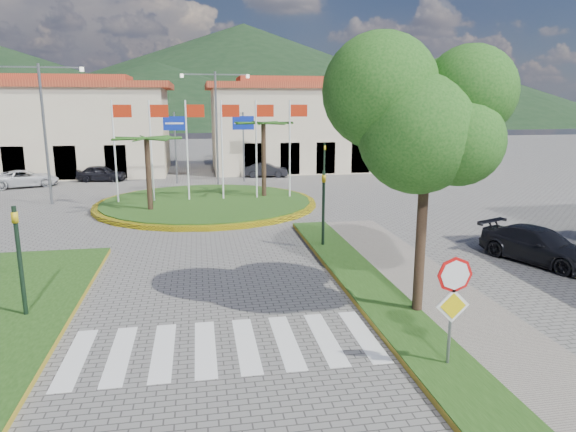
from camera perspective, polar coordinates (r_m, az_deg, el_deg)
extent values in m
cube|color=gray|center=(12.95, 21.74, -14.89)|extent=(4.00, 28.00, 0.15)
cube|color=#1D4012|center=(12.39, 16.82, -15.72)|extent=(1.60, 28.00, 0.18)
cube|color=silver|center=(13.05, -7.37, -14.17)|extent=(8.00, 3.00, 0.01)
cylinder|color=yellow|center=(30.22, -9.02, 1.38)|extent=(12.70, 12.70, 0.24)
cylinder|color=#1D4012|center=(30.21, -9.02, 1.44)|extent=(12.00, 12.00, 0.30)
cylinder|color=black|center=(28.05, -15.22, 4.20)|extent=(0.28, 0.28, 4.05)
cylinder|color=black|center=(31.11, -2.71, 5.98)|extent=(0.28, 0.28, 4.68)
cylinder|color=silver|center=(30.65, -18.67, 6.49)|extent=(0.10, 0.10, 6.00)
cube|color=#AF210B|center=(30.44, -17.94, 11.03)|extent=(1.00, 0.03, 0.70)
cylinder|color=silver|center=(30.41, -14.92, 6.68)|extent=(0.10, 0.10, 6.00)
cube|color=#AF210B|center=(30.24, -14.12, 11.25)|extent=(1.00, 0.03, 0.70)
cylinder|color=silver|center=(30.31, -11.13, 6.84)|extent=(0.10, 0.10, 6.00)
cube|color=#AF210B|center=(30.17, -10.26, 11.42)|extent=(1.00, 0.03, 0.70)
cylinder|color=silver|center=(30.34, -7.32, 6.98)|extent=(0.10, 0.10, 6.00)
cube|color=#AF210B|center=(30.24, -6.39, 11.54)|extent=(1.00, 0.03, 0.70)
cylinder|color=silver|center=(30.49, -3.54, 7.08)|extent=(0.10, 0.10, 6.00)
cube|color=#AF210B|center=(30.43, -2.55, 11.61)|extent=(1.00, 0.03, 0.70)
cylinder|color=silver|center=(30.78, 0.19, 7.16)|extent=(0.10, 0.10, 6.00)
cube|color=#AF210B|center=(30.76, 1.22, 11.63)|extent=(1.00, 0.03, 0.70)
cylinder|color=slate|center=(11.94, 17.61, -10.72)|extent=(0.07, 0.07, 2.50)
cylinder|color=red|center=(11.55, 18.05, -6.23)|extent=(0.80, 0.03, 0.80)
cube|color=yellow|center=(11.78, 17.85, -9.48)|extent=(0.78, 0.03, 0.78)
cylinder|color=black|center=(14.44, 14.54, -2.52)|extent=(0.28, 0.28, 4.40)
ellipsoid|color=#164713|center=(13.99, 15.21, 9.44)|extent=(3.60, 3.60, 3.20)
cylinder|color=black|center=(15.55, -27.60, -4.80)|extent=(0.12, 0.12, 3.20)
imported|color=gold|center=(15.30, -27.97, -1.22)|extent=(0.15, 0.18, 0.90)
cylinder|color=black|center=(20.71, 3.95, 0.62)|extent=(0.12, 0.12, 3.20)
imported|color=gold|center=(20.53, 3.99, 3.35)|extent=(0.15, 0.18, 0.90)
cylinder|color=black|center=(34.96, 4.04, 5.45)|extent=(0.12, 0.12, 3.20)
imported|color=gold|center=(34.85, 4.06, 7.08)|extent=(0.18, 0.15, 0.90)
cylinder|color=slate|center=(38.84, -12.39, 7.37)|extent=(0.12, 0.12, 5.20)
cube|color=#0E249D|center=(38.67, -12.52, 10.02)|extent=(1.60, 0.05, 1.00)
cylinder|color=slate|center=(38.95, -4.96, 7.63)|extent=(0.12, 0.12, 5.20)
cube|color=#0E249D|center=(38.79, -5.00, 10.27)|extent=(1.60, 0.05, 1.00)
cylinder|color=slate|center=(37.74, -7.93, 9.53)|extent=(0.16, 0.16, 8.00)
cube|color=slate|center=(37.72, -10.00, 15.24)|extent=(2.40, 0.08, 0.08)
cube|color=slate|center=(37.81, -6.22, 15.35)|extent=(2.40, 0.08, 0.08)
cylinder|color=slate|center=(32.87, -25.38, 8.06)|extent=(0.16, 0.16, 8.00)
cube|color=slate|center=(33.21, -28.06, 14.43)|extent=(2.40, 0.08, 0.08)
cube|color=slate|center=(32.58, -23.91, 14.87)|extent=(2.40, 0.08, 0.08)
cube|color=beige|center=(47.71, -26.81, 8.31)|extent=(22.00, 9.00, 7.00)
cube|color=maroon|center=(47.67, -27.26, 12.80)|extent=(23.32, 9.54, 0.50)
cube|color=maroon|center=(47.69, -27.32, 13.40)|extent=(16.50, 4.95, 0.60)
cube|color=beige|center=(46.90, 2.91, 9.56)|extent=(18.00, 9.00, 7.00)
cube|color=maroon|center=(46.86, 2.96, 14.15)|extent=(19.08, 9.54, 0.50)
cube|color=maroon|center=(46.88, 2.96, 14.76)|extent=(13.50, 4.95, 0.60)
cone|color=black|center=(168.63, -4.89, 15.50)|extent=(180.00, 180.00, 30.00)
cone|color=black|center=(159.13, 16.74, 13.05)|extent=(120.00, 120.00, 18.00)
cone|color=black|center=(138.02, -14.32, 12.95)|extent=(110.00, 110.00, 16.00)
imported|color=silver|center=(40.94, -27.16, 3.73)|extent=(4.78, 3.36, 1.21)
imported|color=black|center=(41.71, -20.02, 4.50)|extent=(3.76, 1.91, 1.23)
imported|color=black|center=(41.54, -2.45, 5.15)|extent=(3.63, 1.80, 1.14)
imported|color=black|center=(21.29, 26.12, -2.96)|extent=(3.38, 4.79, 1.29)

